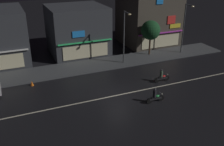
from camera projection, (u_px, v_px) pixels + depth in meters
The scene contains 11 objects.
ground_plane at pixel (118, 95), 26.35m from camera, with size 140.00×140.00×0.00m, color black.
lane_divider_stripe at pixel (118, 95), 26.35m from camera, with size 37.03×0.16×0.01m, color beige.
sidewalk_far at pixel (91, 66), 33.39m from camera, with size 38.98×4.32×0.14m, color #424447.
storefront_center_block at pixel (148, 16), 41.01m from camera, with size 7.97×8.08×8.65m.
storefront_right_block at pixel (77, 30), 37.12m from camera, with size 7.75×7.84×6.67m.
streetlamp_west at pixel (125, 33), 32.41m from camera, with size 0.44×1.64×6.71m.
streetlamp_mid at pixel (185, 25), 36.07m from camera, with size 0.44×1.64×6.94m.
street_tree at pixel (151, 30), 35.73m from camera, with size 2.67×2.67×4.82m.
motorcycle_lead at pixel (162, 76), 28.97m from camera, with size 1.90×0.60×1.52m.
motorcycle_following at pixel (155, 96), 24.78m from camera, with size 1.90×0.60×1.52m.
traffic_cone at pixel (32, 83), 28.19m from camera, with size 0.36×0.36×0.55m, color orange.
Camera 1 is at (-9.69, -21.09, 12.69)m, focal length 41.82 mm.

